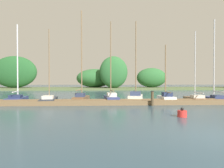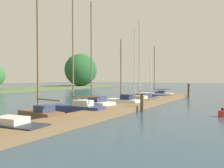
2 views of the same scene
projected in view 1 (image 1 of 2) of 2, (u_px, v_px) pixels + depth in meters
The scene contains 12 objects.
dock_pier at pixel (154, 102), 16.57m from camera, with size 28.02×1.80×0.35m.
far_shore at pixel (136, 77), 42.06m from camera, with size 69.68×8.67×7.08m.
sailboat_0 at pixel (17, 98), 18.45m from camera, with size 1.83×4.01×7.03m.
sailboat_1 at pixel (49, 99), 17.44m from camera, with size 1.66×4.34×6.35m.
sailboat_2 at pixel (81, 96), 18.24m from camera, with size 1.38×3.11×8.18m.
sailboat_3 at pixel (111, 97), 18.22m from camera, with size 1.29×3.74×7.22m.
sailboat_4 at pixel (136, 97), 18.70m from camera, with size 1.83×3.36×7.38m.
sailboat_5 at pixel (166, 98), 17.88m from camera, with size 1.12×2.90×5.07m.
sailboat_6 at pixel (195, 98), 18.20m from camera, with size 1.47×3.37×6.35m.
sailboat_7 at pixel (214, 97), 18.75m from camera, with size 1.43×3.59×7.56m.
mooring_piling_1 at pixel (152, 98), 15.39m from camera, with size 0.24×0.24×1.12m.
channel_buoy_0 at pixel (182, 113), 10.72m from camera, with size 0.48×0.48×0.51m.
Camera 1 is at (-4.27, -6.61, 1.94)m, focal length 32.60 mm.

